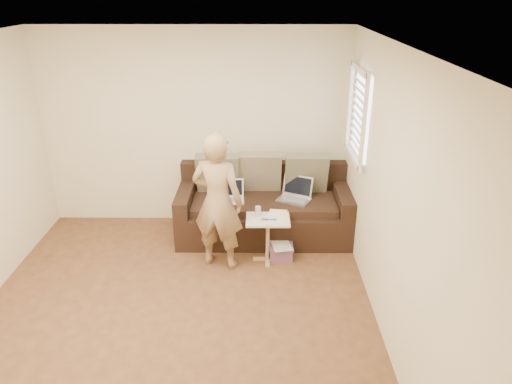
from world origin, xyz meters
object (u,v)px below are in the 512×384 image
at_px(person, 218,202).
at_px(striped_box, 281,251).
at_px(laptop_white, 230,201).
at_px(side_table, 268,239).
at_px(sofa, 264,205).
at_px(laptop_silver, 294,200).
at_px(drinking_glass, 258,211).

distance_m(person, striped_box, 1.04).
relative_size(person, striped_box, 5.71).
height_order(laptop_white, side_table, laptop_white).
distance_m(sofa, side_table, 0.64).
bearing_deg(laptop_silver, sofa, -161.58).
bearing_deg(side_table, person, -169.98).
xyz_separation_m(person, side_table, (0.57, 0.10, -0.53)).
distance_m(person, drinking_glass, 0.52).
bearing_deg(laptop_silver, laptop_white, -152.06).
bearing_deg(side_table, sofa, 93.55).
relative_size(sofa, side_table, 3.96).
relative_size(person, drinking_glass, 13.53).
xyz_separation_m(laptop_white, drinking_glass, (0.35, -0.48, 0.10)).
distance_m(drinking_glass, striped_box, 0.60).
bearing_deg(laptop_silver, side_table, -94.45).
xyz_separation_m(sofa, laptop_silver, (0.38, -0.05, 0.10)).
relative_size(drinking_glass, striped_box, 0.42).
bearing_deg(drinking_glass, striped_box, -3.11).
distance_m(sofa, striped_box, 0.70).
xyz_separation_m(sofa, laptop_white, (-0.43, -0.08, 0.10)).
distance_m(laptop_silver, drinking_glass, 0.69).
xyz_separation_m(side_table, drinking_glass, (-0.11, 0.07, 0.34)).
xyz_separation_m(side_table, striped_box, (0.17, 0.05, -0.19)).
xyz_separation_m(sofa, striped_box, (0.20, -0.58, -0.34)).
distance_m(laptop_white, person, 0.72).
distance_m(side_table, striped_box, 0.26).
relative_size(laptop_silver, laptop_white, 1.14).
height_order(drinking_glass, striped_box, drinking_glass).
bearing_deg(drinking_glass, sofa, 82.28).
bearing_deg(sofa, striped_box, -70.48).
xyz_separation_m(laptop_white, striped_box, (0.63, -0.50, -0.43)).
height_order(sofa, person, person).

